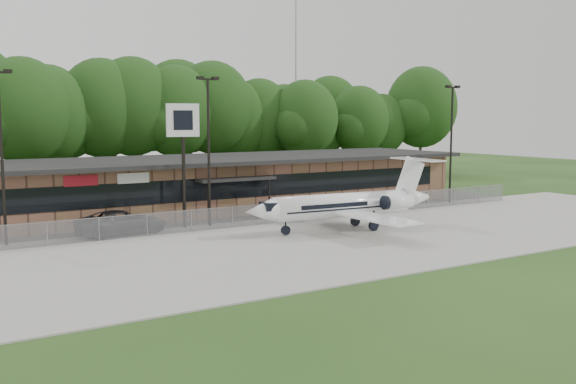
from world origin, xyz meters
TOP-DOWN VIEW (x-y plane):
  - ground at (0.00, 0.00)m, footprint 160.00×160.00m
  - apron at (0.00, 8.00)m, footprint 64.00×18.00m
  - parking_lot at (0.00, 19.50)m, footprint 50.00×9.00m
  - terminal at (-0.00, 23.94)m, footprint 41.00×11.65m
  - fence at (0.00, 15.00)m, footprint 46.00×0.04m
  - treeline at (0.00, 42.00)m, footprint 72.00×12.00m
  - radio_mast at (22.00, 48.00)m, footprint 0.20×0.20m
  - light_pole_left at (-18.00, 16.50)m, footprint 1.55×0.30m
  - light_pole_mid at (-5.00, 16.50)m, footprint 1.55×0.30m
  - light_pole_right at (18.00, 16.50)m, footprint 1.55×0.30m
  - business_jet at (2.12, 10.15)m, footprint 14.16×12.62m
  - suv at (-11.08, 16.68)m, footprint 6.00×3.31m
  - pole_sign at (-6.73, 16.79)m, footprint 2.22×0.59m

SIDE VIEW (x-z plane):
  - ground at x=0.00m, z-range 0.00..0.00m
  - parking_lot at x=0.00m, z-range 0.00..0.06m
  - apron at x=0.00m, z-range 0.00..0.08m
  - fence at x=0.00m, z-range 0.02..1.54m
  - suv at x=-11.08m, z-range 0.00..1.59m
  - business_jet at x=2.12m, z-range -0.68..4.09m
  - terminal at x=0.00m, z-range 0.03..4.33m
  - light_pole_left at x=-18.00m, z-range 0.86..11.09m
  - light_pole_mid at x=-5.00m, z-range 0.86..11.09m
  - light_pole_right at x=18.00m, z-range 0.86..11.09m
  - pole_sign at x=-6.73m, z-range 2.23..10.65m
  - treeline at x=0.00m, z-range 0.00..15.00m
  - radio_mast at x=22.00m, z-range 0.00..25.00m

